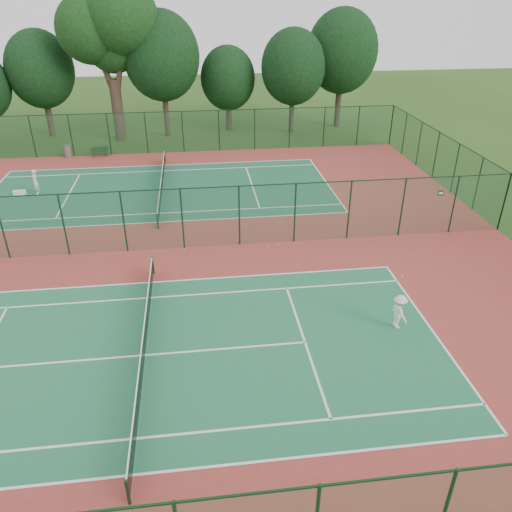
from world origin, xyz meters
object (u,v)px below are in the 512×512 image
at_px(bench, 100,151).
at_px(kit_bag, 19,193).
at_px(trash_bin, 68,151).
at_px(big_tree, 108,28).
at_px(player_far, 35,182).
at_px(player_near, 399,312).

bearing_deg(bench, kit_bag, -130.37).
bearing_deg(trash_bin, bench, -0.92).
bearing_deg(big_tree, kit_bag, -112.41).
xyz_separation_m(player_far, big_tree, (4.36, 13.51, 8.61)).
relative_size(trash_bin, big_tree, 0.08).
distance_m(player_near, trash_bin, 31.98).
distance_m(trash_bin, kit_bag, 8.39).
xyz_separation_m(trash_bin, bench, (2.58, -0.04, -0.08)).
bearing_deg(big_tree, player_near, -64.89).
height_order(player_far, kit_bag, player_far).
bearing_deg(trash_bin, kit_bag, -101.55).
bearing_deg(big_tree, trash_bin, -126.38).
bearing_deg(trash_bin, big_tree, 53.62).
xyz_separation_m(bench, kit_bag, (-4.26, -8.18, -0.29)).
xyz_separation_m(player_far, trash_bin, (0.48, 8.24, -0.36)).
height_order(bench, kit_bag, bench).
relative_size(player_near, bench, 1.09).
xyz_separation_m(kit_bag, big_tree, (5.56, 13.49, 9.33)).
height_order(trash_bin, bench, trash_bin).
height_order(player_far, trash_bin, player_far).
xyz_separation_m(player_near, trash_bin, (-18.56, 26.04, -0.27)).
bearing_deg(big_tree, player_far, -107.90).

